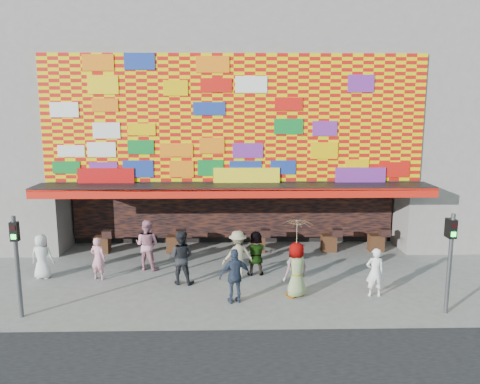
{
  "coord_description": "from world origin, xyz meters",
  "views": [
    {
      "loc": [
        -0.15,
        -14.32,
        5.96
      ],
      "look_at": [
        0.2,
        2.0,
        3.02
      ],
      "focal_mm": 35.0,
      "sensor_mm": 36.0,
      "label": 1
    }
  ],
  "objects_px": {
    "ped_e": "(235,276)",
    "ped_g": "(296,270)",
    "ped_i": "(147,245)",
    "signal_left": "(17,255)",
    "ped_f": "(256,253)",
    "ped_a": "(42,257)",
    "ped_c": "(181,257)",
    "ped_d": "(238,255)",
    "ped_b": "(98,258)",
    "signal_right": "(450,252)",
    "ped_h": "(375,272)",
    "parasol": "(297,232)"
  },
  "relations": [
    {
      "from": "signal_left",
      "to": "ped_i",
      "type": "distance_m",
      "value": 5.07
    },
    {
      "from": "ped_h",
      "to": "ped_a",
      "type": "bearing_deg",
      "value": -8.71
    },
    {
      "from": "signal_left",
      "to": "ped_g",
      "type": "height_order",
      "value": "signal_left"
    },
    {
      "from": "ped_i",
      "to": "parasol",
      "type": "relative_size",
      "value": 1.05
    },
    {
      "from": "signal_left",
      "to": "ped_c",
      "type": "bearing_deg",
      "value": 30.22
    },
    {
      "from": "signal_left",
      "to": "parasol",
      "type": "height_order",
      "value": "signal_left"
    },
    {
      "from": "ped_e",
      "to": "ped_h",
      "type": "distance_m",
      "value": 4.49
    },
    {
      "from": "ped_c",
      "to": "ped_e",
      "type": "xyz_separation_m",
      "value": [
        1.83,
        -1.65,
        -0.07
      ]
    },
    {
      "from": "ped_a",
      "to": "ped_i",
      "type": "relative_size",
      "value": 0.84
    },
    {
      "from": "ped_e",
      "to": "ped_i",
      "type": "distance_m",
      "value": 4.52
    },
    {
      "from": "ped_e",
      "to": "ped_g",
      "type": "relative_size",
      "value": 0.96
    },
    {
      "from": "ped_f",
      "to": "parasol",
      "type": "bearing_deg",
      "value": 116.45
    },
    {
      "from": "ped_c",
      "to": "ped_g",
      "type": "height_order",
      "value": "ped_c"
    },
    {
      "from": "ped_b",
      "to": "ped_e",
      "type": "relative_size",
      "value": 0.89
    },
    {
      "from": "ped_a",
      "to": "parasol",
      "type": "relative_size",
      "value": 0.89
    },
    {
      "from": "ped_a",
      "to": "ped_i",
      "type": "distance_m",
      "value": 3.65
    },
    {
      "from": "ped_a",
      "to": "ped_c",
      "type": "bearing_deg",
      "value": 176.22
    },
    {
      "from": "ped_c",
      "to": "ped_i",
      "type": "height_order",
      "value": "ped_i"
    },
    {
      "from": "ped_g",
      "to": "signal_left",
      "type": "bearing_deg",
      "value": -21.44
    },
    {
      "from": "ped_i",
      "to": "signal_left",
      "type": "bearing_deg",
      "value": 70.59
    },
    {
      "from": "signal_right",
      "to": "parasol",
      "type": "height_order",
      "value": "signal_right"
    },
    {
      "from": "ped_d",
      "to": "ped_i",
      "type": "height_order",
      "value": "ped_i"
    },
    {
      "from": "ped_e",
      "to": "parasol",
      "type": "xyz_separation_m",
      "value": [
        1.95,
        0.43,
        1.26
      ]
    },
    {
      "from": "ped_e",
      "to": "ped_h",
      "type": "relative_size",
      "value": 1.08
    },
    {
      "from": "ped_i",
      "to": "parasol",
      "type": "bearing_deg",
      "value": 169.23
    },
    {
      "from": "ped_c",
      "to": "ped_g",
      "type": "xyz_separation_m",
      "value": [
        3.78,
        -1.22,
        -0.04
      ]
    },
    {
      "from": "signal_left",
      "to": "signal_right",
      "type": "distance_m",
      "value": 12.4
    },
    {
      "from": "ped_c",
      "to": "ped_d",
      "type": "relative_size",
      "value": 1.08
    },
    {
      "from": "signal_left",
      "to": "ped_a",
      "type": "height_order",
      "value": "signal_left"
    },
    {
      "from": "ped_i",
      "to": "signal_right",
      "type": "bearing_deg",
      "value": 173.68
    },
    {
      "from": "ped_c",
      "to": "ped_e",
      "type": "bearing_deg",
      "value": 148.0
    },
    {
      "from": "ped_e",
      "to": "ped_f",
      "type": "relative_size",
      "value": 1.06
    },
    {
      "from": "ped_g",
      "to": "signal_right",
      "type": "bearing_deg",
      "value": 132.19
    },
    {
      "from": "ped_a",
      "to": "ped_f",
      "type": "distance_m",
      "value": 7.57
    },
    {
      "from": "signal_left",
      "to": "ped_g",
      "type": "distance_m",
      "value": 8.31
    },
    {
      "from": "ped_a",
      "to": "ped_c",
      "type": "height_order",
      "value": "ped_c"
    },
    {
      "from": "ped_b",
      "to": "ped_g",
      "type": "xyz_separation_m",
      "value": [
        6.74,
        -1.67,
        0.13
      ]
    },
    {
      "from": "ped_a",
      "to": "ped_g",
      "type": "distance_m",
      "value": 8.93
    },
    {
      "from": "ped_d",
      "to": "ped_g",
      "type": "xyz_separation_m",
      "value": [
        1.84,
        -1.65,
        0.02
      ]
    },
    {
      "from": "ped_e",
      "to": "ped_i",
      "type": "relative_size",
      "value": 0.91
    },
    {
      "from": "ped_a",
      "to": "ped_b",
      "type": "xyz_separation_m",
      "value": [
        2.01,
        -0.15,
        -0.04
      ]
    },
    {
      "from": "ped_d",
      "to": "ped_f",
      "type": "xyz_separation_m",
      "value": [
        0.66,
        0.37,
        -0.06
      ]
    },
    {
      "from": "signal_right",
      "to": "ped_e",
      "type": "xyz_separation_m",
      "value": [
        -6.21,
        0.89,
        -1.0
      ]
    },
    {
      "from": "ped_c",
      "to": "ped_d",
      "type": "height_order",
      "value": "ped_c"
    },
    {
      "from": "ped_f",
      "to": "ped_i",
      "type": "distance_m",
      "value": 4.09
    },
    {
      "from": "signal_left",
      "to": "ped_g",
      "type": "xyz_separation_m",
      "value": [
        8.14,
        1.32,
        -0.97
      ]
    },
    {
      "from": "signal_left",
      "to": "ped_a",
      "type": "bearing_deg",
      "value": 100.8
    },
    {
      "from": "parasol",
      "to": "ped_g",
      "type": "bearing_deg",
      "value": 0.0
    },
    {
      "from": "signal_left",
      "to": "parasol",
      "type": "distance_m",
      "value": 8.25
    },
    {
      "from": "ped_g",
      "to": "ped_h",
      "type": "distance_m",
      "value": 2.52
    }
  ]
}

